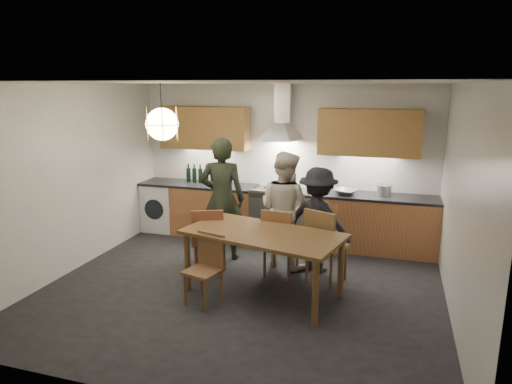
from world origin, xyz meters
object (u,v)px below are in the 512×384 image
(chair_front, at_px, (207,263))
(person_right, at_px, (318,220))
(wine_bottles, at_px, (206,174))
(person_left, at_px, (222,199))
(dining_table, at_px, (263,239))
(chair_back_left, at_px, (208,237))
(stock_pot, at_px, (384,190))
(mixing_bowl, at_px, (345,192))
(person_mid, at_px, (285,209))

(chair_front, height_order, person_right, person_right)
(person_right, xyz_separation_m, wine_bottles, (-2.16, 1.15, 0.32))
(person_left, bearing_deg, dining_table, 122.74)
(chair_back_left, relative_size, chair_front, 1.12)
(wine_bottles, bearing_deg, stock_pot, -0.58)
(chair_front, bearing_deg, wine_bottles, 127.94)
(chair_front, xyz_separation_m, person_left, (-0.34, 1.41, 0.44))
(person_right, distance_m, mixing_bowl, 1.06)
(person_mid, bearing_deg, person_right, -167.49)
(person_right, bearing_deg, wine_bottles, -9.73)
(chair_back_left, bearing_deg, mixing_bowl, -159.01)
(dining_table, xyz_separation_m, mixing_bowl, (0.78, 1.95, 0.22))
(person_mid, distance_m, wine_bottles, 1.98)
(dining_table, height_order, person_right, person_right)
(chair_back_left, relative_size, person_mid, 0.57)
(chair_front, distance_m, person_right, 1.75)
(person_mid, relative_size, person_right, 1.13)
(chair_front, xyz_separation_m, person_right, (1.11, 1.33, 0.26))
(person_left, distance_m, mixing_bowl, 1.94)
(dining_table, distance_m, wine_bottles, 2.69)
(mixing_bowl, distance_m, wine_bottles, 2.43)
(dining_table, xyz_separation_m, person_right, (0.52, 0.94, 0.02))
(person_right, height_order, wine_bottles, person_right)
(person_right, relative_size, stock_pot, 6.62)
(dining_table, bearing_deg, chair_back_left, 170.42)
(chair_back_left, bearing_deg, chair_front, 89.69)
(chair_front, distance_m, wine_bottles, 2.76)
(chair_back_left, bearing_deg, dining_table, 134.95)
(dining_table, height_order, person_left, person_left)
(person_left, bearing_deg, person_right, 167.35)
(person_left, height_order, person_right, person_left)
(chair_front, distance_m, stock_pot, 3.17)
(chair_back_left, distance_m, chair_front, 0.83)
(person_left, xyz_separation_m, person_right, (1.45, -0.08, -0.18))
(wine_bottles, bearing_deg, chair_front, -66.96)
(dining_table, height_order, chair_front, chair_front)
(chair_front, distance_m, mixing_bowl, 2.75)
(dining_table, distance_m, stock_pot, 2.49)
(chair_back_left, xyz_separation_m, chair_front, (0.31, -0.76, -0.06))
(chair_front, relative_size, person_mid, 0.51)
(dining_table, distance_m, chair_back_left, 0.99)
(chair_front, height_order, person_mid, person_mid)
(person_mid, height_order, wine_bottles, person_mid)
(dining_table, bearing_deg, person_mid, 102.22)
(mixing_bowl, bearing_deg, person_right, -104.33)
(chair_back_left, xyz_separation_m, mixing_bowl, (1.67, 1.57, 0.40))
(chair_front, xyz_separation_m, person_mid, (0.61, 1.43, 0.35))
(person_mid, relative_size, wine_bottles, 2.19)
(chair_back_left, relative_size, wine_bottles, 1.24)
(person_mid, distance_m, person_right, 0.52)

